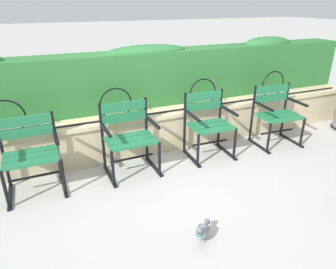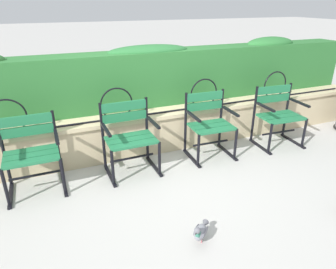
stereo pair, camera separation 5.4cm
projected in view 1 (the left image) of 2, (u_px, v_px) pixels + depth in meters
The scene contains 9 objects.
ground_plane at pixel (173, 182), 3.61m from camera, with size 60.00×60.00×0.00m, color #B7B5AF.
stone_wall at pixel (147, 132), 4.25m from camera, with size 7.34×0.41×0.56m.
iron_arch_fence at pixel (122, 106), 3.88m from camera, with size 6.80×0.02×0.42m.
hedge_row at pixel (135, 77), 4.30m from camera, with size 7.19×0.45×0.88m.
park_chair_leftmost at pixel (30, 152), 3.30m from camera, with size 0.61×0.53×0.84m.
park_chair_centre_left at pixel (129, 136), 3.68m from camera, with size 0.62×0.53×0.87m.
park_chair_centre_right at pixel (208, 123), 4.09m from camera, with size 0.60×0.54×0.86m.
park_chair_rightmost at pixel (276, 113), 4.44m from camera, with size 0.65×0.56×0.85m.
pigeon_far_side at pixel (203, 231), 2.68m from camera, with size 0.24×0.23×0.22m.
Camera 1 is at (-1.27, -2.80, 1.97)m, focal length 32.56 mm.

